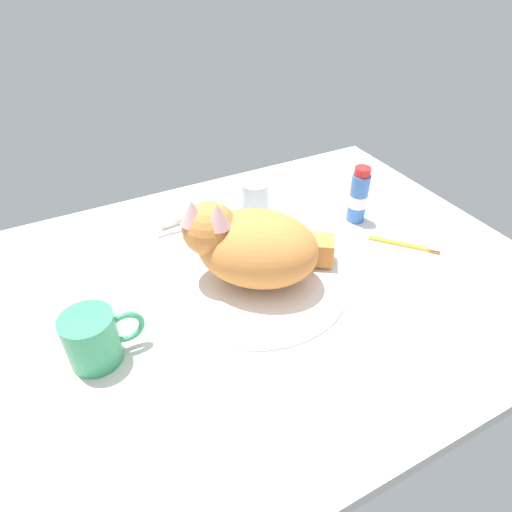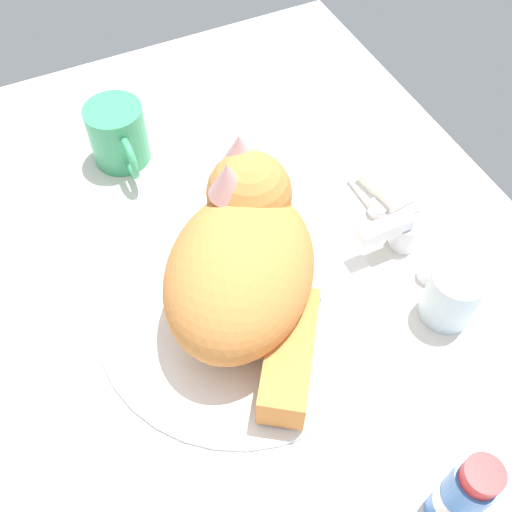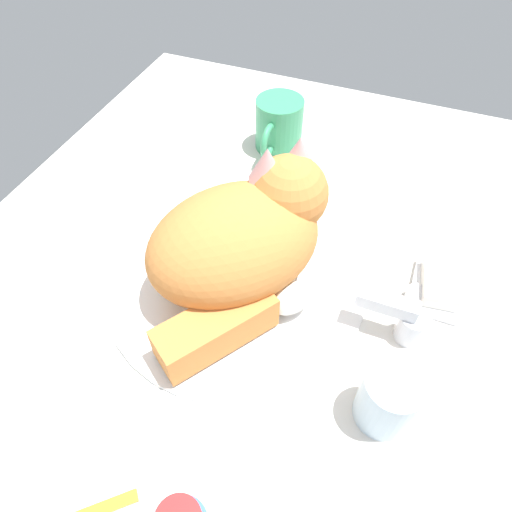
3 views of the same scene
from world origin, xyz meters
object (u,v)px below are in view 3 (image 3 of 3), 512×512
object	(u,v)px
rinse_cup	(388,399)
cat	(244,239)
faucet	(405,322)
coffee_mug	(278,125)
soap_bar	(440,282)

from	to	relation	value
rinse_cup	cat	bearing A→B (deg)	-119.48
faucet	coffee_mug	size ratio (longest dim) A/B	1.18
cat	rinse_cup	world-z (taller)	cat
rinse_cup	faucet	bearing A→B (deg)	178.71
faucet	coffee_mug	world-z (taller)	coffee_mug
cat	rinse_cup	size ratio (longest dim) A/B	4.05
cat	faucet	bearing A→B (deg)	87.67
faucet	soap_bar	world-z (taller)	faucet
coffee_mug	soap_bar	size ratio (longest dim) A/B	1.69
cat	coffee_mug	size ratio (longest dim) A/B	2.51
coffee_mug	rinse_cup	bearing A→B (deg)	32.74
faucet	cat	xyz separation A→B (cm)	(-0.86, -21.23, 5.73)
rinse_cup	soap_bar	world-z (taller)	rinse_cup
coffee_mug	rinse_cup	distance (cm)	49.75
faucet	cat	bearing A→B (deg)	-92.33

